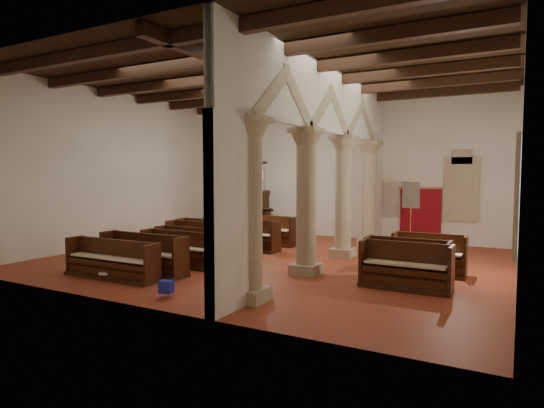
{
  "coord_description": "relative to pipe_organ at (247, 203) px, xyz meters",
  "views": [
    {
      "loc": [
        6.99,
        -12.98,
        2.86
      ],
      "look_at": [
        -0.38,
        0.5,
        1.79
      ],
      "focal_mm": 30.0,
      "sensor_mm": 36.0,
      "label": 1
    }
  ],
  "objects": [
    {
      "name": "floor",
      "position": [
        4.5,
        -5.5,
        -1.37
      ],
      "size": [
        14.0,
        14.0,
        0.0
      ],
      "primitive_type": "plane",
      "color": "maroon",
      "rests_on": "ground"
    },
    {
      "name": "ceiling",
      "position": [
        4.5,
        -5.5,
        4.63
      ],
      "size": [
        14.0,
        14.0,
        0.0
      ],
      "primitive_type": "plane",
      "rotation": [
        3.14,
        0.0,
        0.0
      ],
      "color": "#312110",
      "rests_on": "wall_back"
    },
    {
      "name": "wall_back",
      "position": [
        4.5,
        0.5,
        1.63
      ],
      "size": [
        14.0,
        0.02,
        6.0
      ],
      "primitive_type": "cube",
      "color": "white",
      "rests_on": "floor"
    },
    {
      "name": "wall_front",
      "position": [
        4.5,
        -11.5,
        1.63
      ],
      "size": [
        14.0,
        0.02,
        6.0
      ],
      "primitive_type": "cube",
      "color": "white",
      "rests_on": "floor"
    },
    {
      "name": "wall_left",
      "position": [
        -2.5,
        -5.5,
        1.63
      ],
      "size": [
        0.02,
        12.0,
        6.0
      ],
      "primitive_type": "cube",
      "color": "white",
      "rests_on": "floor"
    },
    {
      "name": "wall_right",
      "position": [
        11.5,
        -5.5,
        1.63
      ],
      "size": [
        0.02,
        12.0,
        6.0
      ],
      "primitive_type": "cube",
      "color": "white",
      "rests_on": "floor"
    },
    {
      "name": "ceiling_beams",
      "position": [
        4.5,
        -5.5,
        4.45
      ],
      "size": [
        13.8,
        11.8,
        0.3
      ],
      "primitive_type": null,
      "color": "#351E11",
      "rests_on": "wall_back"
    },
    {
      "name": "arcade",
      "position": [
        6.3,
        -5.5,
        2.19
      ],
      "size": [
        0.9,
        11.9,
        6.0
      ],
      "color": "tan",
      "rests_on": "floor"
    },
    {
      "name": "window_right_a",
      "position": [
        11.48,
        -7.0,
        0.83
      ],
      "size": [
        0.03,
        1.0,
        2.2
      ],
      "primitive_type": "cube",
      "color": "#33725B",
      "rests_on": "wall_right"
    },
    {
      "name": "window_right_b",
      "position": [
        11.48,
        -3.0,
        0.83
      ],
      "size": [
        0.03,
        1.0,
        2.2
      ],
      "primitive_type": "cube",
      "color": "#33725B",
      "rests_on": "wall_right"
    },
    {
      "name": "window_back",
      "position": [
        9.5,
        0.48,
        0.83
      ],
      "size": [
        1.0,
        0.03,
        2.2
      ],
      "primitive_type": "cube",
      "color": "#33725B",
      "rests_on": "wall_back"
    },
    {
      "name": "pipe_organ",
      "position": [
        0.0,
        0.0,
        0.0
      ],
      "size": [
        2.1,
        0.85,
        4.4
      ],
      "color": "#351E11",
      "rests_on": "floor"
    },
    {
      "name": "lectern",
      "position": [
        1.19,
        -0.01,
        -0.87
      ],
      "size": [
        0.57,
        0.6,
        1.22
      ],
      "rotation": [
        0.0,
        0.0,
        0.27
      ],
      "color": "#362411",
      "rests_on": "floor"
    },
    {
      "name": "dossal_curtain",
      "position": [
        8.0,
        0.42,
        -0.21
      ],
      "size": [
        1.8,
        0.07,
        2.17
      ],
      "color": "maroon",
      "rests_on": "floor"
    },
    {
      "name": "processional_banner",
      "position": [
        8.02,
        -1.57,
        -0.53
      ],
      "size": [
        0.62,
        0.79,
        2.71
      ],
      "rotation": [
        0.0,
        0.0,
        -0.01
      ],
      "color": "#351E11",
      "rests_on": "floor"
    },
    {
      "name": "hymnal_box_a",
      "position": [
        4.46,
        -10.67,
        -1.13
      ],
      "size": [
        0.33,
        0.29,
        0.29
      ],
      "primitive_type": "cube",
      "rotation": [
        0.0,
        0.0,
        0.21
      ],
      "color": "navy",
      "rests_on": "floor"
    },
    {
      "name": "hymnal_box_b",
      "position": [
        2.76,
        -8.49,
        -1.11
      ],
      "size": [
        0.39,
        0.36,
        0.32
      ],
      "primitive_type": "cube",
      "rotation": [
        0.0,
        0.0,
        0.38
      ],
      "color": "navy",
      "rests_on": "floor"
    },
    {
      "name": "hymnal_box_c",
      "position": [
        4.41,
        -6.8,
        -1.12
      ],
      "size": [
        0.36,
        0.31,
        0.31
      ],
      "primitive_type": "cube",
      "rotation": [
        0.0,
        0.0,
        -0.2
      ],
      "color": "navy",
      "rests_on": "floor"
    },
    {
      "name": "tube_heater_a",
      "position": [
        2.15,
        -10.07,
        -1.21
      ],
      "size": [
        0.85,
        0.41,
        0.09
      ],
      "primitive_type": "cylinder",
      "rotation": [
        0.0,
        1.57,
        0.39
      ],
      "color": "silver",
      "rests_on": "floor"
    },
    {
      "name": "tube_heater_b",
      "position": [
        2.85,
        -8.93,
        -1.21
      ],
      "size": [
        0.87,
        0.45,
        0.09
      ],
      "primitive_type": "cylinder",
      "rotation": [
        0.0,
        1.57,
        0.41
      ],
      "color": "white",
      "rests_on": "floor"
    },
    {
      "name": "nave_pew_0",
      "position": [
        1.87,
        -9.93,
        -1.03
      ],
      "size": [
        3.0,
        0.71,
        1.04
      ],
      "rotation": [
        0.0,
        0.0,
        0.01
      ],
      "color": "#351E11",
      "rests_on": "floor"
    },
    {
      "name": "nave_pew_1",
      "position": [
        2.21,
        -9.1,
        -1.0
      ],
      "size": [
        2.82,
        0.77,
        1.13
      ],
      "rotation": [
        0.0,
        0.0,
        -0.01
      ],
      "color": "#351E11",
      "rests_on": "floor"
    },
    {
      "name": "nave_pew_2",
      "position": [
        2.39,
        -7.76,
        -1.02
      ],
      "size": [
        2.74,
        0.76,
        1.05
      ],
      "rotation": [
        0.0,
        0.0,
        -0.02
      ],
      "color": "#351E11",
      "rests_on": "floor"
    },
    {
      "name": "nave_pew_3",
      "position": [
        2.35,
        -6.93,
        -1.02
      ],
      "size": [
        3.11,
        0.87,
        1.05
      ],
      "rotation": [
        0.0,
        0.0,
        -0.06
      ],
      "color": "#351E11",
      "rests_on": "floor"
    },
    {
      "name": "nave_pew_4",
      "position": [
        2.28,
        -6.02,
        -0.99
      ],
      "size": [
        3.47,
        0.78,
        1.15
      ],
      "rotation": [
        0.0,
        0.0,
        -0.0
      ],
      "color": "#351E11",
      "rests_on": "floor"
    },
    {
      "name": "nave_pew_5",
      "position": [
        1.89,
        -5.12,
        -1.0
      ],
      "size": [
        3.3,
        0.76,
        1.13
      ],
      "rotation": [
        0.0,
        0.0,
        0.0
      ],
      "color": "#351E11",
      "rests_on": "floor"
    },
    {
      "name": "nave_pew_6",
      "position": [
        2.39,
        -4.27,
        -1.0
      ],
      "size": [
        3.2,
        0.95,
        1.12
      ],
      "rotation": [
        0.0,
        0.0,
        -0.07
      ],
      "color": "#351E11",
      "rests_on": "floor"
    },
    {
      "name": "nave_pew_7",
      "position": [
        2.41,
        -2.93,
        -0.99
      ],
      "size": [
        3.11,
        0.77,
        1.14
      ],
      "rotation": [
        0.0,
        0.0,
        -0.0
      ],
      "color": "#351E11",
      "rests_on": "floor"
    },
    {
      "name": "nave_pew_8",
      "position": [
        2.11,
        -2.13,
        -1.03
      ],
      "size": [
        2.84,
        0.7,
        1.02
      ],
      "rotation": [
        0.0,
        0.0,
        -0.01
      ],
      "color": "#351E11",
      "rests_on": "floor"
    },
    {
      "name": "aisle_pew_0",
      "position": [
        9.09,
        -7.27,
        -0.99
      ],
      "size": [
        2.19,
        0.77,
        1.15
      ],
      "rotation": [
        0.0,
        0.0,
        -0.0
      ],
      "color": "#351E11",
      "rests_on": "floor"
    },
    {
      "name": "aisle_pew_1",
      "position": [
        8.97,
        -6.53,
        -0.99
      ],
      "size": [
        2.16,
        0.77,
        1.14
      ],
      "rotation": [
        0.0,
        0.0,
        -0.0
      ],
      "color": "#351E11",
      "rests_on": "floor"
    },
    {
      "name": "aisle_pew_2",
      "position": [
        9.32,
        -5.35,
        -0.98
      ],
      "size": [
        1.98,
        0.8,
        1.15
      ],
      "rotation": [
        0.0,
        0.0,
        0.02
      ],
      "color": "#351E11",
      "rests_on": "floor"
    }
  ]
}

